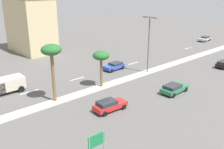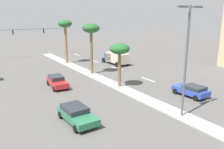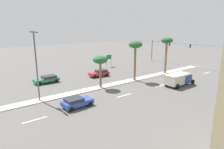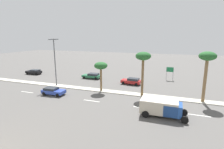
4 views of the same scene
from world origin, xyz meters
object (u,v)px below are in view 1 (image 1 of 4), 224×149
(sedan_silver_mid, at_px, (205,39))
(sedan_red_inboard, at_px, (109,105))
(palm_tree_leading, at_px, (51,53))
(sedan_black_center, at_px, (224,64))
(street_lamp_center, at_px, (149,40))
(sedan_blue_trailing, at_px, (114,66))
(commercial_building, at_px, (30,25))
(directional_road_sign, at_px, (97,143))
(box_truck, at_px, (3,85))
(palm_tree_inboard, at_px, (101,57))
(sedan_green_near, at_px, (174,88))

(sedan_silver_mid, distance_m, sedan_red_inboard, 49.70)
(sedan_red_inboard, bearing_deg, palm_tree_leading, -152.58)
(sedan_black_center, bearing_deg, sedan_silver_mid, 126.96)
(street_lamp_center, bearing_deg, palm_tree_leading, -91.26)
(sedan_blue_trailing, bearing_deg, street_lamp_center, 31.81)
(sedan_silver_mid, xyz_separation_m, sedan_blue_trailing, (2.24, -36.28, 0.00))
(sedan_red_inboard, bearing_deg, commercial_building, 169.07)
(sedan_red_inboard, bearing_deg, directional_road_sign, -47.34)
(street_lamp_center, xyz_separation_m, sedan_red_inboard, (6.46, -14.65, -5.03))
(sedan_black_center, bearing_deg, palm_tree_leading, -104.29)
(street_lamp_center, distance_m, box_truck, 23.94)
(palm_tree_inboard, relative_size, sedan_black_center, 1.27)
(sedan_black_center, relative_size, sedan_red_inboard, 1.00)
(commercial_building, distance_m, box_truck, 25.81)
(sedan_black_center, bearing_deg, sedan_red_inboard, -92.32)
(commercial_building, distance_m, sedan_silver_mid, 46.39)
(commercial_building, xyz_separation_m, palm_tree_inboard, (28.22, -2.46, -1.52))
(box_truck, bearing_deg, sedan_silver_mid, 89.86)
(sedan_silver_mid, relative_size, sedan_green_near, 0.98)
(commercial_building, xyz_separation_m, sedan_blue_trailing, (23.25, 4.71, -5.53))
(sedan_black_center, distance_m, sedan_blue_trailing, 20.74)
(commercial_building, distance_m, sedan_black_center, 42.08)
(sedan_blue_trailing, relative_size, sedan_red_inboard, 0.94)
(sedan_blue_trailing, bearing_deg, palm_tree_inboard, -55.20)
(directional_road_sign, xyz_separation_m, palm_tree_inboard, (-13.62, 11.84, 2.48))
(sedan_silver_mid, height_order, sedan_black_center, sedan_black_center)
(commercial_building, height_order, street_lamp_center, commercial_building)
(palm_tree_leading, xyz_separation_m, sedan_silver_mid, (-7.02, 51.28, -5.88))
(palm_tree_leading, height_order, sedan_blue_trailing, palm_tree_leading)
(directional_road_sign, bearing_deg, sedan_red_inboard, 132.66)
(palm_tree_leading, relative_size, sedan_black_center, 1.76)
(sedan_green_near, xyz_separation_m, sedan_blue_trailing, (-13.65, 0.93, -0.01))
(sedan_blue_trailing, bearing_deg, sedan_black_center, 52.01)
(sedan_green_near, bearing_deg, sedan_blue_trailing, 176.09)
(commercial_building, bearing_deg, box_truck, -34.48)
(directional_road_sign, bearing_deg, sedan_silver_mid, 110.66)
(sedan_black_center, bearing_deg, sedan_green_near, -87.07)
(palm_tree_leading, distance_m, sedan_silver_mid, 52.10)
(palm_tree_leading, bearing_deg, palm_tree_inboard, 88.56)
(commercial_building, height_order, box_truck, commercial_building)
(sedan_blue_trailing, bearing_deg, sedan_red_inboard, -44.51)
(commercial_building, bearing_deg, sedan_black_center, 30.31)
(directional_road_sign, xyz_separation_m, sedan_silver_mid, (-20.84, 55.28, -1.54))
(directional_road_sign, xyz_separation_m, commercial_building, (-41.85, 14.29, 4.00))
(sedan_green_near, bearing_deg, box_truck, -131.51)
(sedan_blue_trailing, height_order, sedan_red_inboard, sedan_red_inboard)
(directional_road_sign, bearing_deg, box_truck, -179.88)
(palm_tree_inboard, xyz_separation_m, sedan_red_inboard, (6.66, -4.28, -3.97))
(sedan_silver_mid, xyz_separation_m, sedan_green_near, (15.89, -37.22, 0.01))
(sedan_red_inboard, bearing_deg, sedan_green_near, 79.18)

